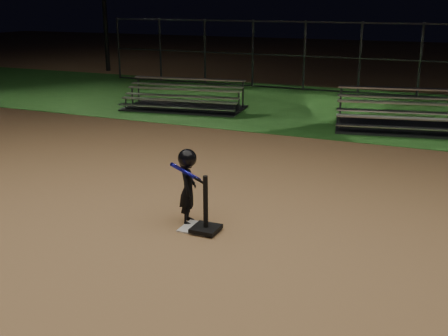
{
  "coord_description": "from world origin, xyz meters",
  "views": [
    {
      "loc": [
        3.29,
        -6.61,
        3.22
      ],
      "look_at": [
        0.0,
        1.0,
        0.65
      ],
      "focal_mm": 43.69,
      "sensor_mm": 36.0,
      "label": 1
    }
  ],
  "objects_px": {
    "bleacher_left": "(184,103)",
    "batting_tee": "(206,221)",
    "home_plate": "(197,228)",
    "child_batter": "(188,184)",
    "bleacher_right": "(416,122)"
  },
  "relations": [
    {
      "from": "home_plate",
      "to": "batting_tee",
      "type": "distance_m",
      "value": 0.25
    },
    {
      "from": "batting_tee",
      "to": "bleacher_right",
      "type": "xyz_separation_m",
      "value": [
        2.22,
        7.98,
        0.02
      ]
    },
    {
      "from": "home_plate",
      "to": "bleacher_left",
      "type": "xyz_separation_m",
      "value": [
        -4.36,
        8.01,
        0.17
      ]
    },
    {
      "from": "batting_tee",
      "to": "bleacher_left",
      "type": "distance_m",
      "value": 9.26
    },
    {
      "from": "bleacher_left",
      "to": "batting_tee",
      "type": "bearing_deg",
      "value": -68.41
    },
    {
      "from": "child_batter",
      "to": "bleacher_right",
      "type": "bearing_deg",
      "value": -37.77
    },
    {
      "from": "home_plate",
      "to": "batting_tee",
      "type": "bearing_deg",
      "value": -18.58
    },
    {
      "from": "bleacher_right",
      "to": "bleacher_left",
      "type": "bearing_deg",
      "value": 168.34
    },
    {
      "from": "batting_tee",
      "to": "child_batter",
      "type": "height_order",
      "value": "child_batter"
    },
    {
      "from": "bleacher_left",
      "to": "child_batter",
      "type": "bearing_deg",
      "value": -69.93
    },
    {
      "from": "bleacher_left",
      "to": "bleacher_right",
      "type": "bearing_deg",
      "value": -8.47
    },
    {
      "from": "home_plate",
      "to": "batting_tee",
      "type": "height_order",
      "value": "batting_tee"
    },
    {
      "from": "home_plate",
      "to": "child_batter",
      "type": "relative_size",
      "value": 0.39
    },
    {
      "from": "child_batter",
      "to": "batting_tee",
      "type": "bearing_deg",
      "value": -138.38
    },
    {
      "from": "home_plate",
      "to": "bleacher_right",
      "type": "xyz_separation_m",
      "value": [
        2.39,
        7.93,
        0.19
      ]
    }
  ]
}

